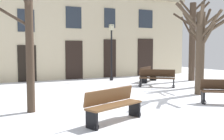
% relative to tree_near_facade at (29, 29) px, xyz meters
% --- Properties ---
extents(ground_plane, '(29.48, 29.48, 0.00)m').
position_rel_tree_near_facade_xyz_m(ground_plane, '(4.09, 1.07, -2.58)').
color(ground_plane, white).
extents(building_facade, '(18.43, 0.60, 6.02)m').
position_rel_tree_near_facade_xyz_m(building_facade, '(4.11, 8.32, 0.48)').
color(building_facade, beige).
rests_on(building_facade, ground).
extents(tree_near_facade, '(2.16, 2.25, 5.06)m').
position_rel_tree_near_facade_xyz_m(tree_near_facade, '(0.00, 0.00, 0.00)').
color(tree_near_facade, '#423326').
rests_on(tree_near_facade, ground).
extents(tree_left_of_center, '(1.27, 1.92, 3.92)m').
position_rel_tree_near_facade_xyz_m(tree_left_of_center, '(8.72, 1.69, -0.56)').
color(tree_left_of_center, '#4C3D2D').
rests_on(tree_left_of_center, ground).
extents(tree_right_of_center, '(2.00, 1.90, 5.21)m').
position_rel_tree_near_facade_xyz_m(tree_right_of_center, '(10.46, 4.07, 0.09)').
color(tree_right_of_center, '#423326').
rests_on(tree_right_of_center, ground).
extents(tree_foreground, '(1.84, 1.97, 3.97)m').
position_rel_tree_near_facade_xyz_m(tree_foreground, '(7.09, -0.02, -0.49)').
color(tree_foreground, '#4C3D2D').
rests_on(tree_foreground, ground).
extents(streetlamp, '(0.30, 0.30, 3.56)m').
position_rel_tree_near_facade_xyz_m(streetlamp, '(6.03, 6.39, -0.39)').
color(streetlamp, black).
rests_on(streetlamp, ground).
extents(bench_near_center_tree, '(1.70, 1.39, 0.90)m').
position_rel_tree_near_facade_xyz_m(bench_near_center_tree, '(7.65, 4.77, -2.11)').
color(bench_near_center_tree, '#3D2819').
rests_on(bench_near_center_tree, ground).
extents(bench_near_lamp, '(1.71, 1.58, 0.91)m').
position_rel_tree_near_facade_xyz_m(bench_near_lamp, '(6.87, 2.76, -2.10)').
color(bench_near_lamp, '#3D2819').
rests_on(bench_near_lamp, ground).
extents(bench_back_to_back_right, '(1.87, 1.06, 0.90)m').
position_rel_tree_near_facade_xyz_m(bench_back_to_back_right, '(1.80, -2.15, -2.10)').
color(bench_back_to_back_right, brown).
rests_on(bench_back_to_back_right, ground).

